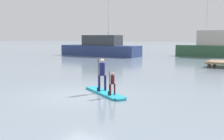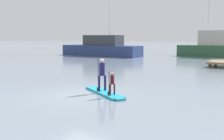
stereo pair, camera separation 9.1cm
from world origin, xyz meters
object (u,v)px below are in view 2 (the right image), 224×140
at_px(paddler_child_solo, 112,82).
at_px(fishing_boat_green_midground, 213,47).
at_px(paddler_adult, 102,72).
at_px(fishing_boat_white_large, 102,48).
at_px(paddleboard_near, 105,93).

distance_m(paddler_child_solo, fishing_boat_green_midground, 27.91).
relative_size(paddler_adult, fishing_boat_white_large, 0.14).
relative_size(fishing_boat_white_large, fishing_boat_green_midground, 1.26).
bearing_deg(fishing_boat_green_midground, paddler_adult, -89.18).
distance_m(paddleboard_near, fishing_boat_green_midground, 27.47).
relative_size(paddleboard_near, fishing_boat_white_large, 0.27).
relative_size(paddleboard_near, paddler_child_solo, 2.88).
height_order(paddler_child_solo, fishing_boat_green_midground, fishing_boat_green_midground).
xyz_separation_m(fishing_boat_white_large, fishing_boat_green_midground, (13.80, 5.86, 0.15)).
xyz_separation_m(paddleboard_near, paddler_adult, (-0.27, 0.16, 0.96)).
bearing_deg(paddler_adult, fishing_boat_white_large, 123.53).
bearing_deg(fishing_boat_green_midground, paddler_child_solo, -87.27).
bearing_deg(paddler_child_solo, paddleboard_near, 147.03).
bearing_deg(paddleboard_near, fishing_boat_green_midground, 91.37).
distance_m(paddleboard_near, paddler_adult, 1.01).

